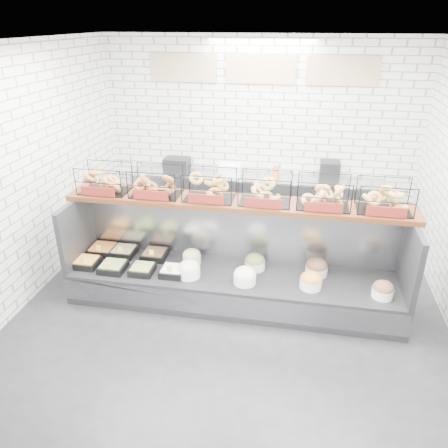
# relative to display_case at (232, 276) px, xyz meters

# --- Properties ---
(ground) EXTENTS (5.50, 5.50, 0.00)m
(ground) POSITION_rel_display_case_xyz_m (0.02, -0.34, -0.33)
(ground) COLOR black
(ground) RESTS_ON ground
(room_shell) EXTENTS (5.02, 5.51, 3.01)m
(room_shell) POSITION_rel_display_case_xyz_m (0.02, 0.26, 1.73)
(room_shell) COLOR white
(room_shell) RESTS_ON ground
(display_case) EXTENTS (4.00, 0.90, 1.20)m
(display_case) POSITION_rel_display_case_xyz_m (0.00, 0.00, 0.00)
(display_case) COLOR black
(display_case) RESTS_ON ground
(bagel_shelf) EXTENTS (4.10, 0.50, 0.40)m
(bagel_shelf) POSITION_rel_display_case_xyz_m (0.02, 0.18, 1.06)
(bagel_shelf) COLOR #3D1B0D
(bagel_shelf) RESTS_ON display_case
(prep_counter) EXTENTS (4.00, 0.60, 1.20)m
(prep_counter) POSITION_rel_display_case_xyz_m (0.02, 2.09, 0.14)
(prep_counter) COLOR #93969B
(prep_counter) RESTS_ON ground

